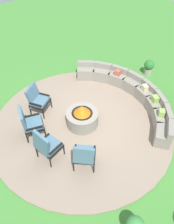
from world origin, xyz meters
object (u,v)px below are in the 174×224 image
Objects in this scene: curved_stone_bench at (131,93)px; potted_plant_1 at (149,67)px; lounge_chair_front_left at (37,99)px; lounge_chair_back_right at (84,155)px; lounge_chair_front_right at (29,122)px; fire_pit at (82,117)px; lounge_chair_back_left at (46,145)px.

curved_stone_bench is 1.87m from potted_plant_1.
curved_stone_bench is 4.57× the size of lounge_chair_front_left.
lounge_chair_front_right is at bearing 149.90° from lounge_chair_back_right.
fire_pit is 1.62m from lounge_chair_front_right.
curved_stone_bench is at bearing 97.68° from lounge_chair_front_right.
lounge_chair_front_right is at bearing 17.29° from lounge_chair_front_left.
lounge_chair_front_left is 4.71m from potted_plant_1.
lounge_chair_front_right is 1.97m from lounge_chair_back_right.
curved_stone_bench is 3.26m from lounge_chair_front_left.
lounge_chair_back_left is at bearing 15.78° from lounge_chair_front_right.
lounge_chair_back_right is 1.57× the size of potted_plant_1.
lounge_chair_back_left is (0.25, -3.65, 0.30)m from curved_stone_bench.
lounge_chair_front_right reaches higher than lounge_chair_back_right.
potted_plant_1 is (-0.88, 5.41, -0.29)m from lounge_chair_back_left.
lounge_chair_front_left is at bearing -151.74° from fire_pit.
lounge_chair_front_left is at bearing 157.15° from lounge_chair_front_right.
lounge_chair_back_left is 1.05m from lounge_chair_back_right.
curved_stone_bench is 7.28× the size of potted_plant_1.
lounge_chair_front_right is (-0.63, -1.47, 0.26)m from fire_pit.
lounge_chair_front_left reaches higher than fire_pit.
curved_stone_bench is 3.66m from lounge_chair_front_right.
lounge_chair_back_left reaches higher than lounge_chair_front_left.
fire_pit reaches higher than curved_stone_bench.
fire_pit is 0.92× the size of lounge_chair_front_right.
lounge_chair_back_left reaches higher than lounge_chair_back_right.
lounge_chair_back_left is at bearing -80.76° from potted_plant_1.
lounge_chair_back_right reaches higher than fire_pit.
lounge_chair_front_right is at bearing 164.01° from lounge_chair_back_left.
lounge_chair_back_left reaches higher than potted_plant_1.
lounge_chair_back_right is at bearing -70.01° from curved_stone_bench.
fire_pit is 1.63m from lounge_chair_back_left.
lounge_chair_front_left is at bearing 130.34° from lounge_chair_back_right.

